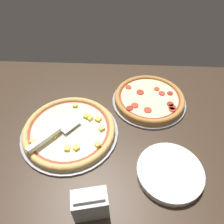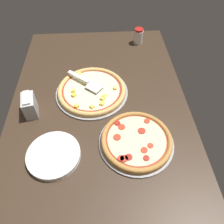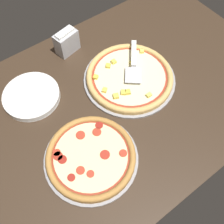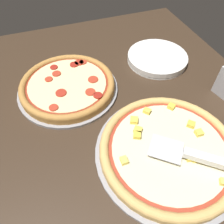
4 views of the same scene
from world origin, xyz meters
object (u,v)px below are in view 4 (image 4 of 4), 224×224
at_px(serving_spatula, 204,159).
at_px(pizza_front, 169,149).
at_px(pizza_back, 67,85).
at_px(plate_stack, 157,58).

bearing_deg(serving_spatula, pizza_front, 40.64).
bearing_deg(pizza_back, pizza_front, -149.05).
distance_m(pizza_front, plate_stack, 0.43).
relative_size(serving_spatula, plate_stack, 0.88).
height_order(pizza_back, serving_spatula, serving_spatula).
bearing_deg(pizza_back, serving_spatula, -147.31).
bearing_deg(plate_stack, pizza_front, 156.66).
distance_m(pizza_back, plate_stack, 0.38).
xyz_separation_m(pizza_back, plate_stack, (0.05, -0.38, -0.01)).
distance_m(serving_spatula, plate_stack, 0.48).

